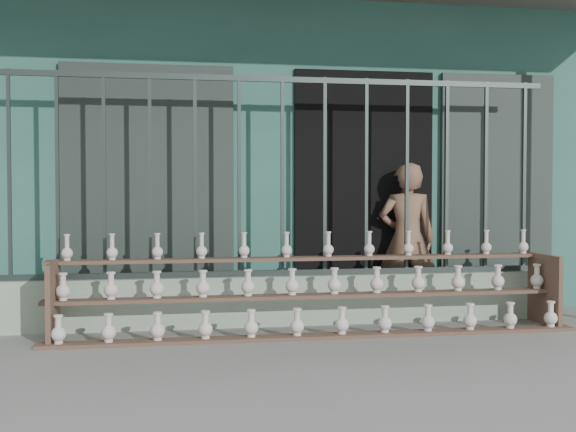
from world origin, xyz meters
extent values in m
plane|color=slate|center=(0.00, 0.00, 0.00)|extent=(60.00, 60.00, 0.00)
cube|color=#2B5C50|center=(0.00, 4.30, 1.60)|extent=(7.00, 5.00, 3.20)
cube|color=black|center=(0.90, 1.82, 1.20)|extent=(1.40, 0.12, 2.40)
cube|color=black|center=(-1.20, 1.78, 1.20)|extent=(1.60, 0.08, 2.40)
cube|color=black|center=(2.30, 1.78, 1.20)|extent=(1.20, 0.08, 2.40)
cube|color=#91A890|center=(0.00, 1.30, 0.23)|extent=(5.00, 0.20, 0.45)
cube|color=#283330|center=(-2.35, 1.30, 1.35)|extent=(0.03, 0.03, 1.80)
cube|color=#283330|center=(-1.96, 1.30, 1.35)|extent=(0.03, 0.03, 1.80)
cube|color=#283330|center=(-1.57, 1.30, 1.35)|extent=(0.03, 0.03, 1.80)
cube|color=#283330|center=(-1.18, 1.30, 1.35)|extent=(0.03, 0.03, 1.80)
cube|color=#283330|center=(-0.78, 1.30, 1.35)|extent=(0.03, 0.03, 1.80)
cube|color=#283330|center=(-0.39, 1.30, 1.35)|extent=(0.03, 0.03, 1.80)
cube|color=#283330|center=(0.00, 1.30, 1.35)|extent=(0.03, 0.03, 1.80)
cube|color=#283330|center=(0.39, 1.30, 1.35)|extent=(0.03, 0.03, 1.80)
cube|color=#283330|center=(0.78, 1.30, 1.35)|extent=(0.03, 0.03, 1.80)
cube|color=#283330|center=(1.17, 1.30, 1.35)|extent=(0.03, 0.03, 1.80)
cube|color=#283330|center=(1.57, 1.30, 1.35)|extent=(0.03, 0.03, 1.80)
cube|color=#283330|center=(1.96, 1.30, 1.35)|extent=(0.03, 0.03, 1.80)
cube|color=#283330|center=(2.35, 1.30, 1.35)|extent=(0.03, 0.03, 1.80)
cube|color=#283330|center=(0.00, 1.30, 2.22)|extent=(5.00, 0.04, 0.05)
cube|color=#283330|center=(0.00, 1.30, 0.47)|extent=(5.00, 0.04, 0.05)
cube|color=brown|center=(0.20, 0.65, 0.01)|extent=(4.50, 0.18, 0.03)
cube|color=brown|center=(0.20, 0.90, 0.32)|extent=(4.50, 0.18, 0.03)
cube|color=brown|center=(0.20, 1.15, 0.61)|extent=(4.50, 0.18, 0.03)
cube|color=brown|center=(-1.95, 0.90, 0.32)|extent=(0.04, 0.55, 0.64)
cube|color=brown|center=(2.35, 0.90, 0.32)|extent=(0.04, 0.55, 0.64)
imported|color=brown|center=(1.28, 1.58, 0.74)|extent=(0.61, 0.47, 1.49)
camera|label=1|loc=(-1.06, -5.13, 1.22)|focal=45.00mm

